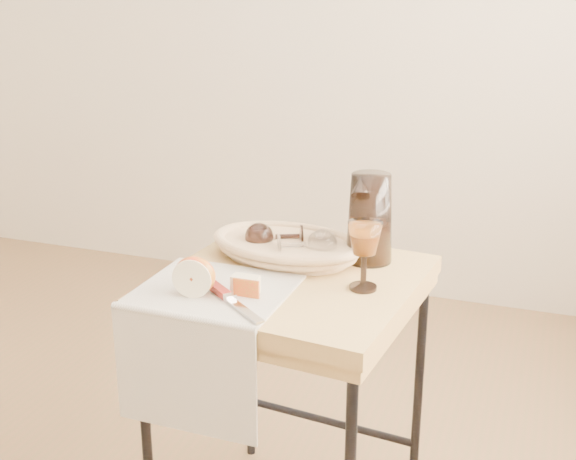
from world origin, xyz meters
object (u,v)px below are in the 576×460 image
at_px(tea_towel, 214,291).
at_px(table_knife, 232,299).
at_px(goblet_lying_b, 304,245).
at_px(bread_basket, 287,249).
at_px(wine_goblet, 364,256).
at_px(apple_half, 195,275).
at_px(pitcher, 370,218).
at_px(goblet_lying_a, 277,237).
at_px(side_table, 291,411).

distance_m(tea_towel, table_knife, 0.09).
bearing_deg(goblet_lying_b, table_knife, -128.44).
bearing_deg(bread_basket, table_knife, -86.41).
height_order(wine_goblet, apple_half, wine_goblet).
bearing_deg(pitcher, table_knife, -135.63).
bearing_deg(wine_goblet, bread_basket, 151.43).
bearing_deg(goblet_lying_a, goblet_lying_b, 132.55).
relative_size(bread_basket, pitcher, 1.33).
bearing_deg(table_knife, goblet_lying_b, 115.53).
relative_size(side_table, goblet_lying_a, 6.17).
xyz_separation_m(wine_goblet, table_knife, (-0.24, -0.18, -0.06)).
distance_m(bread_basket, pitcher, 0.22).
height_order(bread_basket, wine_goblet, wine_goblet).
distance_m(side_table, pitcher, 0.51).
bearing_deg(wine_goblet, tea_towel, -157.47).
height_order(side_table, pitcher, pitcher).
relative_size(goblet_lying_b, table_knife, 0.54).
height_order(side_table, goblet_lying_a, goblet_lying_a).
distance_m(tea_towel, goblet_lying_b, 0.27).
bearing_deg(apple_half, table_knife, -19.01).
relative_size(bread_basket, goblet_lying_a, 2.95).
bearing_deg(goblet_lying_a, apple_half, 51.65).
bearing_deg(apple_half, bread_basket, 61.06).
bearing_deg(tea_towel, side_table, 48.24).
bearing_deg(pitcher, tea_towel, -147.55).
relative_size(apple_half, table_knife, 0.42).
xyz_separation_m(bread_basket, goblet_lying_b, (0.05, -0.02, 0.02)).
bearing_deg(wine_goblet, apple_half, -154.03).
bearing_deg(bread_basket, side_table, -59.14).
xyz_separation_m(goblet_lying_a, pitcher, (0.22, 0.04, 0.06)).
bearing_deg(tea_towel, wine_goblet, 23.36).
relative_size(wine_goblet, apple_half, 1.70).
height_order(bread_basket, pitcher, pitcher).
bearing_deg(pitcher, goblet_lying_a, 174.29).
xyz_separation_m(tea_towel, apple_half, (-0.03, -0.04, 0.05)).
bearing_deg(table_knife, tea_towel, 179.97).
distance_m(side_table, table_knife, 0.43).
xyz_separation_m(goblet_lying_a, apple_half, (-0.08, -0.30, 0.00)).
xyz_separation_m(tea_towel, goblet_lying_b, (0.13, 0.23, 0.05)).
distance_m(wine_goblet, apple_half, 0.37).
height_order(goblet_lying_b, apple_half, apple_half).
xyz_separation_m(pitcher, wine_goblet, (0.03, -0.18, -0.03)).
bearing_deg(pitcher, wine_goblet, -95.07).
distance_m(bread_basket, goblet_lying_b, 0.06).
distance_m(goblet_lying_a, goblet_lying_b, 0.09).
bearing_deg(bread_basket, tea_towel, -101.68).
bearing_deg(tea_towel, goblet_lying_a, 79.97).
distance_m(tea_towel, goblet_lying_a, 0.27).
height_order(pitcher, wine_goblet, pitcher).
xyz_separation_m(tea_towel, table_knife, (0.07, -0.05, 0.01)).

